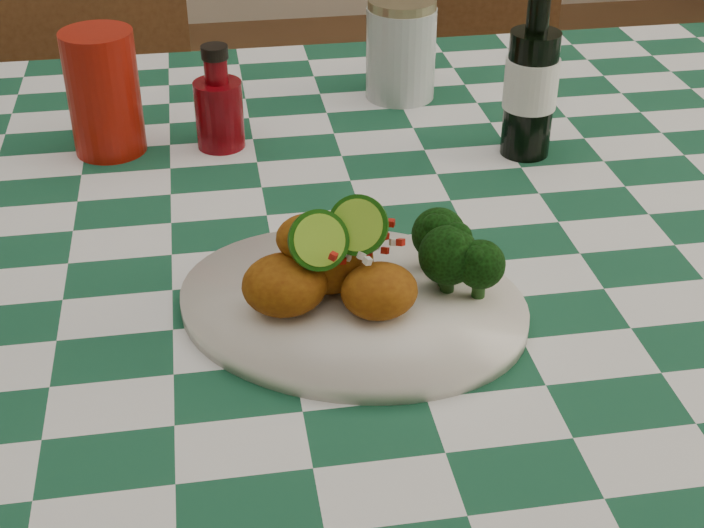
{
  "coord_description": "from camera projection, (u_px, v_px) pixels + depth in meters",
  "views": [
    {
      "loc": [
        -0.06,
        -0.93,
        1.31
      ],
      "look_at": [
        0.06,
        -0.2,
        0.84
      ],
      "focal_mm": 50.0,
      "sensor_mm": 36.0,
      "label": 1
    }
  ],
  "objects": [
    {
      "name": "beer_bottle",
      "position": [
        533.0,
        66.0,
        1.13
      ],
      "size": [
        0.08,
        0.08,
        0.22
      ],
      "primitive_type": null,
      "rotation": [
        0.0,
        0.0,
        0.28
      ],
      "color": "black",
      "rests_on": "dining_table"
    },
    {
      "name": "broccoli_side",
      "position": [
        454.0,
        254.0,
        0.9
      ],
      "size": [
        0.08,
        0.08,
        0.06
      ],
      "primitive_type": null,
      "color": "black",
      "rests_on": "plate"
    },
    {
      "name": "ketchup_bottle",
      "position": [
        218.0,
        97.0,
        1.17
      ],
      "size": [
        0.07,
        0.07,
        0.13
      ],
      "primitive_type": null,
      "rotation": [
        0.0,
        0.0,
        0.32
      ],
      "color": "#61040A",
      "rests_on": "dining_table"
    },
    {
      "name": "fried_chicken_pile",
      "position": [
        342.0,
        256.0,
        0.87
      ],
      "size": [
        0.14,
        0.11,
        0.09
      ],
      "primitive_type": null,
      "color": "#8C500D",
      "rests_on": "plate"
    },
    {
      "name": "dining_table",
      "position": [
        281.0,
        478.0,
        1.27
      ],
      "size": [
        1.66,
        1.06,
        0.79
      ],
      "primitive_type": null,
      "color": "#184F33",
      "rests_on": "ground"
    },
    {
      "name": "wooden_chair_right",
      "position": [
        462.0,
        172.0,
        1.96
      ],
      "size": [
        0.44,
        0.46,
        0.83
      ],
      "primitive_type": null,
      "rotation": [
        0.0,
        0.0,
        -0.18
      ],
      "color": "#472814",
      "rests_on": "ground"
    },
    {
      "name": "mason_jar",
      "position": [
        401.0,
        49.0,
        1.3
      ],
      "size": [
        0.1,
        0.1,
        0.13
      ],
      "primitive_type": null,
      "rotation": [
        0.0,
        0.0,
        0.08
      ],
      "color": "#B2BCBA",
      "rests_on": "dining_table"
    },
    {
      "name": "plate",
      "position": [
        352.0,
        306.0,
        0.9
      ],
      "size": [
        0.4,
        0.36,
        0.02
      ],
      "primitive_type": null,
      "rotation": [
        0.0,
        0.0,
        -0.43
      ],
      "color": "silver",
      "rests_on": "dining_table"
    },
    {
      "name": "wooden_chair_left",
      "position": [
        119.0,
        178.0,
        1.79
      ],
      "size": [
        0.56,
        0.58,
        0.96
      ],
      "primitive_type": null,
      "rotation": [
        0.0,
        0.0,
        0.33
      ],
      "color": "#472814",
      "rests_on": "ground"
    },
    {
      "name": "red_tumbler",
      "position": [
        104.0,
        93.0,
        1.16
      ],
      "size": [
        0.1,
        0.1,
        0.15
      ],
      "primitive_type": "cylinder",
      "rotation": [
        0.0,
        0.0,
        -0.26
      ],
      "color": "maroon",
      "rests_on": "dining_table"
    }
  ]
}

